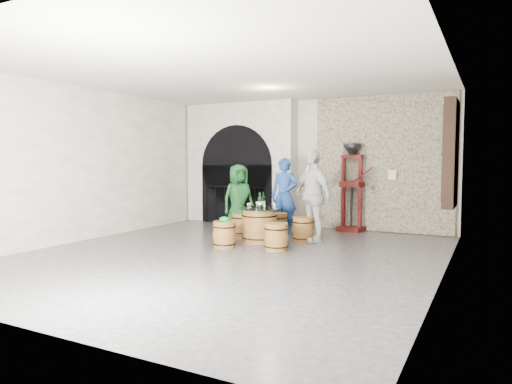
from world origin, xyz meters
The scene contains 31 objects.
ground centered at (0.00, 0.00, 0.00)m, with size 8.00×8.00×0.00m, color #2C2C2F.
wall_back centered at (0.00, 4.00, 1.60)m, with size 8.00×8.00×0.00m, color silver.
wall_front centered at (0.00, -4.00, 1.60)m, with size 8.00×8.00×0.00m, color silver.
wall_left centered at (-3.50, 0.00, 1.60)m, with size 8.00×8.00×0.00m, color silver.
wall_right centered at (3.50, 0.00, 1.60)m, with size 8.00×8.00×0.00m, color silver.
ceiling centered at (0.00, 0.00, 3.20)m, with size 8.00×8.00×0.00m, color beige.
stone_facing_panel centered at (1.80, 3.94, 1.60)m, with size 3.20×0.12×3.18m, color #A19780.
arched_opening centered at (-1.90, 3.74, 1.58)m, with size 3.10×0.60×3.19m.
shuttered_window centered at (3.38, 2.40, 1.80)m, with size 0.23×1.10×2.00m.
barrel_table centered at (-0.12, 1.39, 0.35)m, with size 0.91×0.91×0.70m.
barrel_stool_left centered at (-0.85, 1.93, 0.25)m, with size 0.46×0.46×0.51m.
barrel_stool_far centered at (-0.13, 2.29, 0.25)m, with size 0.46×0.46×0.51m.
barrel_stool_right centered at (0.64, 1.87, 0.25)m, with size 0.46×0.46×0.51m.
barrel_stool_near_right centered at (0.54, 0.78, 0.25)m, with size 0.46×0.46×0.51m.
barrel_stool_near_left centered at (-0.46, 0.56, 0.25)m, with size 0.46×0.46×0.51m.
green_cap centered at (-0.46, 0.56, 0.54)m, with size 0.23×0.18×0.10m.
person_green centered at (-0.99, 2.03, 0.79)m, with size 0.78×0.50×1.59m, color #113F1A.
person_blue centered at (-0.13, 2.66, 0.87)m, with size 0.63×0.42×1.74m, color navy.
person_white centered at (0.80, 1.97, 0.96)m, with size 1.12×0.47×1.91m, color silver.
wine_bottle_left centered at (-0.11, 1.36, 0.83)m, with size 0.08×0.08×0.32m.
wine_bottle_center centered at (-0.09, 1.36, 0.83)m, with size 0.08×0.08×0.32m.
wine_bottle_right centered at (-0.12, 1.54, 0.83)m, with size 0.08×0.08×0.32m.
tasting_glass_a centered at (-0.35, 1.31, 0.75)m, with size 0.05×0.05×0.10m, color #C76326, non-canonical shape.
tasting_glass_b centered at (0.21, 1.41, 0.75)m, with size 0.05×0.05×0.10m, color #C76326, non-canonical shape.
tasting_glass_c centered at (-0.33, 1.66, 0.75)m, with size 0.05×0.05×0.10m, color #C76326, non-canonical shape.
tasting_glass_d centered at (0.11, 1.59, 0.75)m, with size 0.05×0.05×0.10m, color #C76326, non-canonical shape.
tasting_glass_e centered at (0.08, 1.21, 0.75)m, with size 0.05×0.05×0.10m, color #C76326, non-canonical shape.
tasting_glass_f centered at (-0.35, 1.39, 0.75)m, with size 0.05×0.05×0.10m, color #C76326, non-canonical shape.
side_barrel centered at (-0.27, 3.02, 0.29)m, with size 0.44×0.44×0.58m.
corking_press centered at (1.14, 3.70, 1.21)m, with size 0.87×0.56×2.07m.
control_box centered at (2.05, 3.86, 1.35)m, with size 0.18×0.10×0.22m, color silver.
Camera 1 is at (4.10, -6.88, 1.68)m, focal length 32.00 mm.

